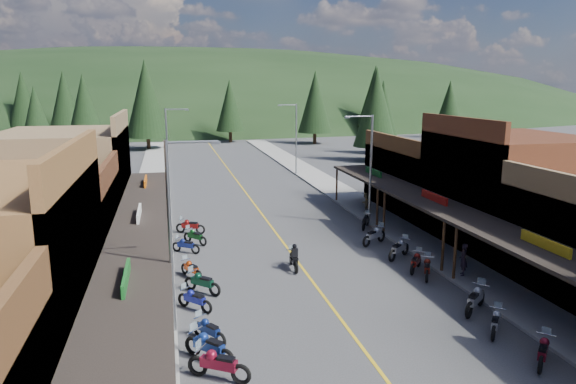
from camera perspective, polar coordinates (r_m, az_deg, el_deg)
ground at (r=28.80m, az=1.75°, el=-8.63°), size 220.00×220.00×0.00m
centerline at (r=47.67m, az=-4.46°, el=-0.40°), size 0.15×90.00×0.01m
sidewalk_west at (r=47.16m, az=-14.96°, el=-0.82°), size 3.40×94.00×0.15m
sidewalk_east at (r=49.69m, az=5.50°, el=0.16°), size 3.40×94.00×0.15m
shop_west_2 at (r=29.54m, az=-25.98°, el=-4.17°), size 10.90×9.00×6.20m
shop_west_3 at (r=38.53m, az=-23.13°, el=1.08°), size 10.90×10.20×8.20m
shop_east_2 at (r=35.30m, az=23.19°, el=0.17°), size 10.90×9.00×8.20m
shop_east_3 at (r=43.41m, az=15.61°, el=1.39°), size 10.90×10.20×6.20m
streetlight_0 at (r=20.83m, az=-12.58°, el=-4.06°), size 2.16×0.18×8.00m
streetlight_1 at (r=48.39m, az=-13.10°, el=4.86°), size 2.16×0.18×8.00m
streetlight_2 at (r=37.24m, az=8.98°, el=3.02°), size 2.16×0.18×8.00m
streetlight_3 at (r=58.05m, az=0.77°, el=6.27°), size 2.16×0.18×8.00m
ridge_hill at (r=161.53m, az=-10.82°, el=8.02°), size 310.00×140.00×60.00m
pine_1 at (r=97.59m, az=-23.56°, el=9.18°), size 5.88×5.88×12.50m
pine_2 at (r=84.14m, az=-15.49°, el=9.97°), size 6.72×6.72×14.00m
pine_3 at (r=92.79m, az=-6.48°, el=9.52°), size 5.04×5.04×11.00m
pine_4 at (r=89.67m, az=3.03°, el=9.98°), size 5.88×5.88×12.50m
pine_5 at (r=106.32m, az=9.64°, el=10.52°), size 6.72×6.72×14.00m
pine_6 at (r=104.57m, az=17.49°, el=9.31°), size 5.04×5.04×11.00m
pine_7 at (r=105.12m, az=-27.33°, el=8.97°), size 5.88×5.88×12.50m
pine_8 at (r=67.86m, az=-26.17°, el=7.16°), size 4.48×4.48×10.00m
pine_9 at (r=77.63m, az=10.47°, el=8.89°), size 4.93×4.93×10.80m
pine_10 at (r=76.92m, az=-21.67°, el=8.54°), size 5.38×5.38×11.60m
pine_11 at (r=69.59m, az=9.76°, el=9.27°), size 5.82×5.82×12.40m
bike_west_3 at (r=18.79m, az=-7.70°, el=-18.29°), size 2.38×1.89×1.33m
bike_west_4 at (r=19.91m, az=-8.77°, el=-16.49°), size 2.15×2.21×1.32m
bike_west_5 at (r=21.33m, az=-8.78°, el=-14.79°), size 1.63×1.96×1.11m
bike_west_6 at (r=24.11m, az=-10.34°, el=-11.57°), size 1.85×1.89×1.13m
bike_west_7 at (r=25.85m, az=-9.52°, el=-9.78°), size 2.06×2.02×1.24m
bike_west_8 at (r=27.94m, az=-10.69°, el=-8.31°), size 1.48×1.96×1.08m
bike_west_9 at (r=31.99m, az=-11.29°, el=-5.75°), size 1.89×1.55×1.06m
bike_west_10 at (r=33.60m, az=-10.30°, el=-4.79°), size 1.79×1.94×1.13m
bike_west_11 at (r=35.99m, az=-10.81°, el=-3.65°), size 2.17×1.54×1.19m
bike_east_3 at (r=21.67m, az=26.50°, el=-15.44°), size 1.91×1.92×1.16m
bike_east_4 at (r=23.30m, az=22.08°, el=-13.16°), size 1.76×1.90×1.11m
bike_east_5 at (r=25.00m, az=20.11°, el=-11.01°), size 2.29×2.08×1.33m
bike_east_6 at (r=28.46m, az=15.20°, el=-8.05°), size 1.58×2.14×1.18m
bike_east_7 at (r=29.28m, az=14.02°, el=-7.44°), size 1.83×1.98×1.16m
bike_east_8 at (r=31.09m, az=12.23°, el=-6.09°), size 2.26×1.95×1.29m
bike_east_9 at (r=33.43m, az=9.55°, el=-4.71°), size 2.33×1.84×1.30m
bike_east_10 at (r=37.07m, az=8.62°, el=-3.15°), size 1.64×2.05×1.15m
rider_on_bike at (r=28.69m, az=0.64°, el=-7.41°), size 0.76×2.04×1.53m
pedestrian_east_a at (r=28.85m, az=18.92°, el=-7.10°), size 0.65×0.75×1.75m
pedestrian_east_b at (r=41.15m, az=8.59°, el=-1.14°), size 0.87×0.74×1.56m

